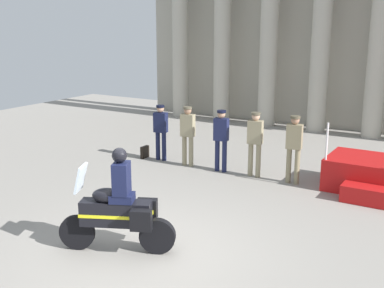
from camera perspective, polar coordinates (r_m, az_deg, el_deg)
The scene contains 10 objects.
ground_plane at distance 8.75m, azimuth -5.87°, elevation -12.69°, with size 28.68×28.68×0.00m, color gray.
colonnade_backdrop at distance 18.78m, azimuth 15.65°, elevation 13.81°, with size 15.63×1.53×7.63m.
reviewing_stand at distance 12.31m, azimuth 21.80°, elevation -3.73°, with size 2.65×2.01×1.68m.
officer_in_row_0 at distance 14.05m, azimuth -3.74°, elevation 1.91°, with size 0.41×0.27×1.64m.
officer_in_row_1 at distance 13.44m, azimuth -0.52°, elevation 1.53°, with size 0.41×0.27×1.70m.
officer_in_row_2 at distance 12.93m, azimuth 3.48°, elevation 0.98°, with size 0.41×0.27×1.69m.
officer_in_row_3 at distance 12.58m, azimuth 7.49°, elevation 0.59°, with size 0.41×0.27×1.72m.
officer_in_row_4 at distance 12.19m, azimuth 12.02°, elevation 0.01°, with size 0.41×0.27×1.74m.
motorcycle_with_rider at distance 8.52m, azimuth -8.56°, elevation -7.66°, with size 1.94×1.09×1.90m.
briefcase_on_ground at distance 14.50m, azimuth -5.63°, elevation -0.95°, with size 0.10×0.32×0.36m, color black.
Camera 1 is at (4.77, -6.19, 3.93)m, focal length 44.94 mm.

